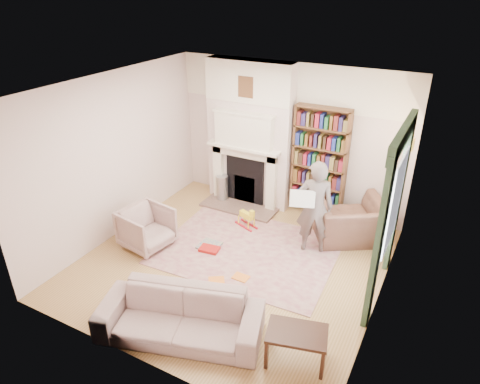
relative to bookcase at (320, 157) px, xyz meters
The scene contains 25 objects.
floor 2.51m from the bookcase, 107.05° to the right, with size 4.50×4.50×0.00m, color olive.
ceiling 2.75m from the bookcase, 107.05° to the right, with size 4.50×4.50×0.00m, color white.
wall_back 0.70m from the bookcase, 168.69° to the left, with size 4.50×4.50×0.00m, color beige.
wall_front 4.42m from the bookcase, 98.46° to the right, with size 4.50×4.50×0.00m, color beige.
wall_left 3.60m from the bookcase, 143.83° to the right, with size 4.50×4.50×0.00m, color beige.
wall_right 2.67m from the bookcase, 52.96° to the right, with size 4.50×4.50×0.00m, color beige.
fireplace 1.42m from the bookcase, behind, with size 1.70×0.58×2.80m.
bookcase is the anchor object (origin of this frame).
window 2.36m from the bookcase, 47.34° to the right, with size 0.02×0.90×1.30m, color silver.
curtain_left 2.87m from the bookcase, 57.36° to the right, with size 0.07×0.32×2.40m, color #2B432D.
curtain_right 1.86m from the bookcase, 33.35° to the right, with size 0.07×0.32×2.40m, color #2B432D.
pelmet 2.60m from the bookcase, 48.16° to the right, with size 0.09×1.70×0.24m, color #2B432D.
wall_sconce 1.68m from the bookcase, 24.19° to the right, with size 0.20×0.24×0.24m, color gold, non-canonical shape.
rug 2.16m from the bookcase, 108.73° to the right, with size 2.84×2.19×0.01m, color #BBA98E.
armchair_reading 1.28m from the bookcase, 36.41° to the right, with size 1.13×0.99×0.73m, color #452925.
armchair_left 3.32m from the bookcase, 132.08° to the right, with size 0.74×0.76×0.69m, color #BCAC9B.
sofa 3.93m from the bookcase, 97.13° to the right, with size 2.06×0.80×0.60m, color #A8A08A.
man_reading 1.29m from the bookcase, 73.70° to the right, with size 0.59×0.38×1.61m, color #5C4F49.
newspaper 1.41m from the bookcase, 81.91° to the right, with size 0.39×0.02×0.27m, color silver.
coffee_table 3.76m from the bookcase, 74.61° to the right, with size 0.70×0.45×0.45m, color #392113, non-canonical shape.
paraffin_heater 2.10m from the bookcase, 169.11° to the right, with size 0.24×0.24×0.55m, color #A5A6AC.
rocking_horse 1.72m from the bookcase, 132.30° to the right, with size 0.45×0.18×0.39m, color yellow, non-canonical shape.
board_game 2.55m from the bookcase, 122.04° to the right, with size 0.35×0.35×0.03m, color gold.
game_box_lid 2.60m from the bookcase, 119.24° to the right, with size 0.32×0.21×0.05m, color #A41612.
comic_annuals 2.84m from the bookcase, 100.68° to the right, with size 0.56×0.47×0.02m.
Camera 1 is at (2.75, -4.93, 4.11)m, focal length 32.00 mm.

